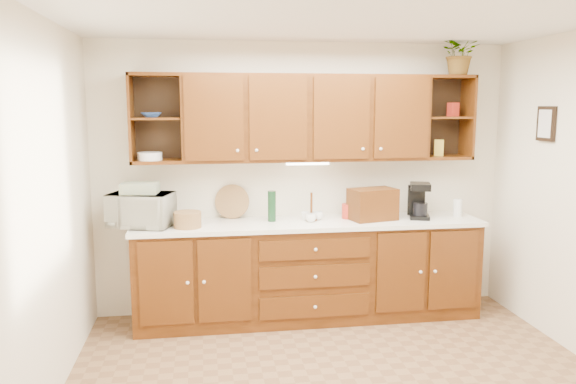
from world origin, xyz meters
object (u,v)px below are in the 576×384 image
object	(u,v)px
bread_box	(373,204)
microwave	(141,210)
coffee_maker	(419,201)
potted_plant	(460,53)

from	to	relation	value
bread_box	microwave	bearing A→B (deg)	165.31
microwave	coffee_maker	bearing A→B (deg)	16.17
bread_box	coffee_maker	size ratio (longest dim) A/B	1.25
bread_box	potted_plant	world-z (taller)	potted_plant
microwave	potted_plant	distance (m)	3.29
coffee_maker	potted_plant	world-z (taller)	potted_plant
bread_box	potted_plant	bearing A→B (deg)	-6.98
bread_box	coffee_maker	distance (m)	0.46
microwave	bread_box	distance (m)	2.12
bread_box	coffee_maker	bearing A→B (deg)	-12.58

